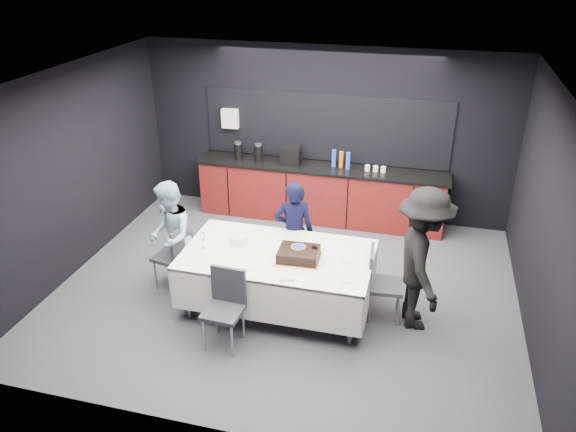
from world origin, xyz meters
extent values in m
plane|color=#45464B|center=(0.00, 0.00, 0.00)|extent=(6.00, 6.00, 0.00)
cube|color=white|center=(0.00, 0.00, 2.80)|extent=(6.00, 5.00, 0.04)
cube|color=black|center=(0.00, 2.50, 1.40)|extent=(6.00, 0.04, 2.80)
cube|color=black|center=(0.00, -2.50, 1.40)|extent=(6.00, 0.04, 2.80)
cube|color=black|center=(-3.00, 0.00, 1.40)|extent=(0.04, 5.00, 2.80)
cube|color=black|center=(3.00, 0.00, 1.40)|extent=(0.04, 5.00, 2.80)
cube|color=#570F0D|center=(0.00, 2.20, 0.45)|extent=(4.00, 0.60, 0.90)
cube|color=black|center=(0.00, 2.20, 0.92)|extent=(4.10, 0.64, 0.04)
cube|color=black|center=(0.00, 2.48, 1.50)|extent=(4.00, 0.03, 1.10)
cube|color=white|center=(-1.60, 2.43, 1.55)|extent=(0.28, 0.12, 0.32)
cylinder|color=black|center=(-1.40, 2.20, 1.07)|extent=(0.14, 0.14, 0.26)
cylinder|color=black|center=(-1.05, 2.20, 1.07)|extent=(0.14, 0.14, 0.26)
cube|color=black|center=(-0.50, 2.20, 1.09)|extent=(0.32, 0.24, 0.30)
cylinder|color=blue|center=(0.20, 2.25, 1.08)|extent=(0.07, 0.07, 0.28)
cylinder|color=orange|center=(0.32, 2.25, 1.07)|extent=(0.07, 0.07, 0.26)
cylinder|color=blue|center=(0.44, 2.18, 1.08)|extent=(0.07, 0.07, 0.28)
cylinder|color=white|center=(0.75, 2.20, 0.98)|extent=(0.08, 0.08, 0.09)
cylinder|color=white|center=(0.88, 2.20, 0.98)|extent=(0.08, 0.08, 0.09)
cylinder|color=white|center=(1.00, 2.20, 0.98)|extent=(0.08, 0.08, 0.09)
cylinder|color=#99999E|center=(-1.40, 2.20, 1.21)|extent=(0.12, 0.12, 0.03)
cylinder|color=#99999E|center=(-1.05, 2.20, 1.21)|extent=(0.12, 0.12, 0.03)
cylinder|color=#99999E|center=(-1.00, -0.90, 0.38)|extent=(0.06, 0.06, 0.75)
cylinder|color=#99999E|center=(-1.00, 0.10, 0.38)|extent=(0.06, 0.06, 0.75)
cylinder|color=#99999E|center=(1.00, -0.90, 0.38)|extent=(0.06, 0.06, 0.75)
cylinder|color=#99999E|center=(1.00, 0.10, 0.38)|extent=(0.06, 0.06, 0.75)
cube|color=white|center=(0.00, -0.40, 0.76)|extent=(2.32, 1.32, 0.04)
cube|color=white|center=(0.00, -1.05, 0.49)|extent=(2.32, 0.02, 0.55)
cube|color=white|center=(0.00, 0.25, 0.49)|extent=(2.32, 0.02, 0.55)
cube|color=white|center=(-1.15, -0.40, 0.49)|extent=(0.02, 1.32, 0.55)
cube|color=white|center=(1.15, -0.40, 0.49)|extent=(0.02, 1.32, 0.55)
cube|color=gold|center=(0.28, -0.46, 0.79)|extent=(0.54, 0.45, 0.01)
cube|color=black|center=(0.28, -0.46, 0.84)|extent=(0.50, 0.41, 0.11)
cube|color=black|center=(0.28, -0.46, 0.90)|extent=(0.50, 0.41, 0.01)
cylinder|color=orange|center=(0.26, -0.40, 0.91)|extent=(0.18, 0.18, 0.00)
cylinder|color=#163EA9|center=(0.26, -0.40, 0.92)|extent=(0.15, 0.15, 0.01)
sphere|color=black|center=(0.46, -0.34, 0.93)|extent=(0.04, 0.04, 0.04)
sphere|color=black|center=(0.48, -0.38, 0.93)|extent=(0.04, 0.04, 0.04)
sphere|color=black|center=(0.44, -0.38, 0.93)|extent=(0.04, 0.04, 0.04)
cylinder|color=white|center=(-0.55, -0.26, 0.83)|extent=(0.24, 0.24, 0.10)
cylinder|color=white|center=(-0.24, -0.79, 0.78)|extent=(0.22, 0.22, 0.01)
cylinder|color=white|center=(0.85, -0.34, 0.78)|extent=(0.18, 0.18, 0.01)
cylinder|color=white|center=(0.92, -0.77, 0.78)|extent=(0.18, 0.18, 0.01)
cylinder|color=white|center=(0.10, -0.04, 0.78)|extent=(0.22, 0.22, 0.01)
cube|color=white|center=(0.25, -0.93, 0.79)|extent=(0.20, 0.16, 0.03)
cylinder|color=white|center=(-0.93, -0.52, 0.78)|extent=(0.06, 0.06, 0.00)
cylinder|color=white|center=(-0.93, -0.52, 0.84)|extent=(0.01, 0.01, 0.12)
cylinder|color=white|center=(-0.93, -0.52, 0.95)|extent=(0.05, 0.05, 0.10)
cube|color=#2F3034|center=(-1.49, -0.29, 0.45)|extent=(0.50, 0.50, 0.05)
cube|color=#2F3034|center=(-1.31, -0.33, 0.70)|extent=(0.13, 0.42, 0.45)
cylinder|color=#99999E|center=(-1.62, -0.09, 0.22)|extent=(0.03, 0.03, 0.44)
cylinder|color=#99999E|center=(-1.69, -0.42, 0.22)|extent=(0.03, 0.03, 0.44)
cylinder|color=#99999E|center=(-1.29, -0.16, 0.22)|extent=(0.03, 0.03, 0.44)
cylinder|color=#99999E|center=(-1.36, -0.49, 0.22)|extent=(0.03, 0.03, 0.44)
cube|color=#2F3034|center=(1.32, -0.27, 0.45)|extent=(0.45, 0.45, 0.05)
cube|color=#2F3034|center=(1.13, -0.29, 0.70)|extent=(0.07, 0.42, 0.45)
cylinder|color=#99999E|center=(1.51, -0.43, 0.22)|extent=(0.03, 0.03, 0.44)
cylinder|color=#99999E|center=(1.48, -0.09, 0.22)|extent=(0.03, 0.03, 0.44)
cylinder|color=#99999E|center=(1.17, -0.46, 0.22)|extent=(0.03, 0.03, 0.44)
cylinder|color=#99999E|center=(1.14, -0.12, 0.22)|extent=(0.03, 0.03, 0.44)
cube|color=#2F3034|center=(-0.40, -1.28, 0.45)|extent=(0.44, 0.44, 0.05)
cube|color=#2F3034|center=(-0.39, -1.09, 0.70)|extent=(0.42, 0.06, 0.45)
cylinder|color=#99999E|center=(-0.58, -1.44, 0.22)|extent=(0.03, 0.03, 0.44)
cylinder|color=#99999E|center=(-0.24, -1.46, 0.22)|extent=(0.03, 0.03, 0.44)
cylinder|color=#99999E|center=(-0.56, -1.10, 0.22)|extent=(0.03, 0.03, 0.44)
cylinder|color=#99999E|center=(-0.22, -1.12, 0.22)|extent=(0.03, 0.03, 0.44)
imported|color=black|center=(0.03, 0.30, 0.72)|extent=(0.60, 0.48, 1.45)
imported|color=#A0BBC9|center=(-1.49, -0.28, 0.75)|extent=(0.79, 0.88, 1.50)
imported|color=black|center=(1.71, -0.30, 0.89)|extent=(0.92, 1.27, 1.78)
camera|label=1|loc=(1.62, -6.12, 4.23)|focal=35.00mm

